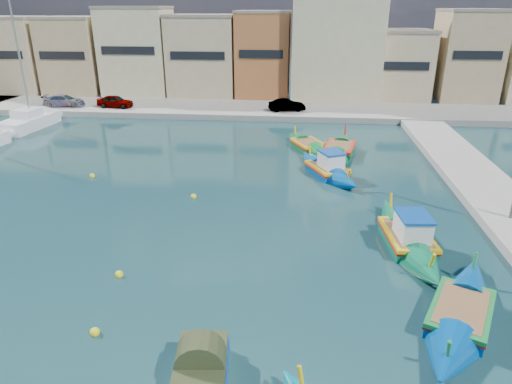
% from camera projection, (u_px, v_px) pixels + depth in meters
% --- Properties ---
extents(ground, '(160.00, 160.00, 0.00)m').
position_uv_depth(ground, '(154.00, 268.00, 20.35)').
color(ground, '#122F38').
rests_on(ground, ground).
extents(north_quay, '(80.00, 8.00, 0.60)m').
position_uv_depth(north_quay, '(243.00, 110.00, 49.69)').
color(north_quay, gray).
rests_on(north_quay, ground).
extents(north_townhouses, '(83.20, 7.87, 10.19)m').
position_uv_depth(north_townhouses, '(307.00, 59.00, 54.06)').
color(north_townhouses, tan).
rests_on(north_townhouses, ground).
extents(church_block, '(10.00, 10.00, 19.10)m').
position_uv_depth(church_block, '(337.00, 28.00, 53.04)').
color(church_block, beige).
rests_on(church_block, ground).
extents(parked_cars, '(28.57, 2.35, 1.31)m').
position_uv_depth(parked_cars, '(139.00, 102.00, 48.99)').
color(parked_cars, '#4C1919').
rests_on(parked_cars, north_quay).
extents(luzzu_turquoise_cabin, '(2.79, 9.06, 2.86)m').
position_uv_depth(luzzu_turquoise_cabin, '(407.00, 239.00, 22.17)').
color(luzzu_turquoise_cabin, '#0A6E47').
rests_on(luzzu_turquoise_cabin, ground).
extents(luzzu_blue_cabin, '(5.07, 7.79, 2.74)m').
position_uv_depth(luzzu_blue_cabin, '(328.00, 170.00, 31.43)').
color(luzzu_blue_cabin, '#0051AB').
rests_on(luzzu_blue_cabin, ground).
extents(luzzu_cyan_mid, '(3.98, 9.30, 2.68)m').
position_uv_depth(luzzu_cyan_mid, '(339.00, 151.00, 35.78)').
color(luzzu_cyan_mid, '#0A6E41').
rests_on(luzzu_cyan_mid, ground).
extents(luzzu_green, '(4.88, 7.41, 2.31)m').
position_uv_depth(luzzu_green, '(308.00, 146.00, 37.01)').
color(luzzu_green, '#0B7732').
rests_on(luzzu_green, ground).
extents(luzzu_blue_south, '(5.38, 8.52, 2.46)m').
position_uv_depth(luzzu_blue_south, '(460.00, 316.00, 16.85)').
color(luzzu_blue_south, '#00499D').
rests_on(luzzu_blue_south, ground).
extents(tender_near, '(1.98, 3.21, 1.50)m').
position_uv_depth(tender_near, '(201.00, 372.00, 13.99)').
color(tender_near, beige).
rests_on(tender_near, ground).
extents(yacht_north, '(3.48, 9.40, 12.27)m').
position_uv_depth(yacht_north, '(42.00, 118.00, 45.12)').
color(yacht_north, white).
rests_on(yacht_north, ground).
extents(mooring_buoys, '(20.55, 21.76, 0.36)m').
position_uv_depth(mooring_buoys, '(214.00, 215.00, 25.38)').
color(mooring_buoys, '#FFF41A').
rests_on(mooring_buoys, ground).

